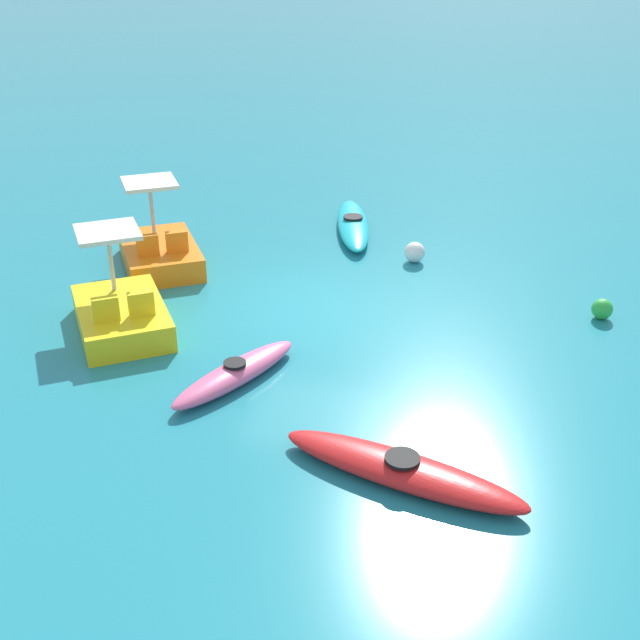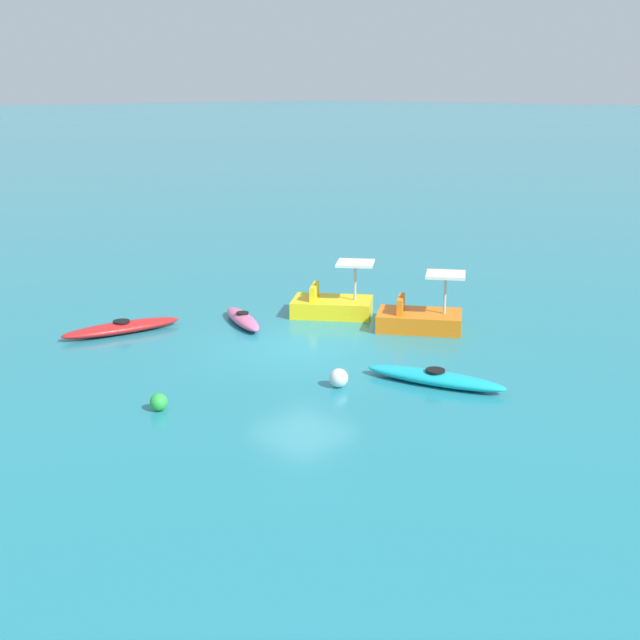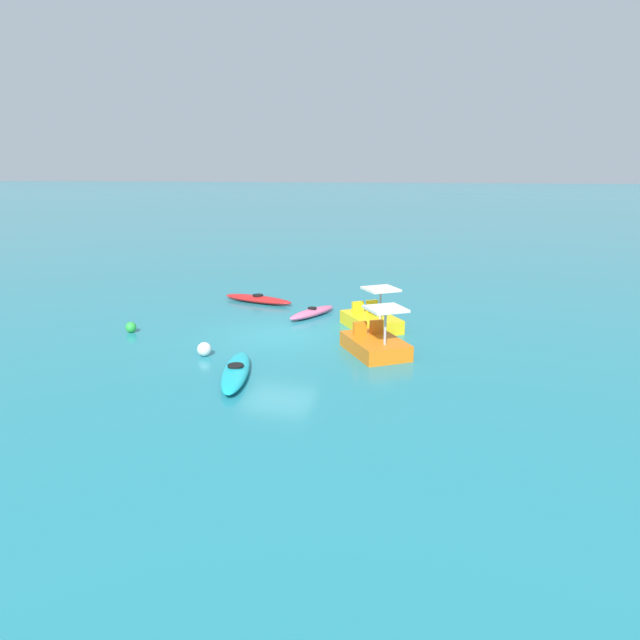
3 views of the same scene
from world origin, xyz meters
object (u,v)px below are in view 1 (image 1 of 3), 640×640
(buoy_green, at_px, (602,309))
(kayak_pink, at_px, (235,373))
(pedal_boat_yellow, at_px, (121,313))
(buoy_white, at_px, (415,252))
(kayak_red, at_px, (402,470))
(kayak_cyan, at_px, (353,224))
(pedal_boat_orange, at_px, (160,251))

(buoy_green, bearing_deg, kayak_pink, -55.02)
(pedal_boat_yellow, distance_m, buoy_white, 6.45)
(kayak_pink, relative_size, buoy_green, 6.87)
(kayak_red, bearing_deg, kayak_cyan, -162.20)
(kayak_cyan, height_order, buoy_white, buoy_white)
(pedal_boat_orange, bearing_deg, buoy_white, 108.14)
(kayak_cyan, distance_m, pedal_boat_orange, 4.70)
(kayak_cyan, height_order, kayak_pink, same)
(kayak_pink, height_order, buoy_white, buoy_white)
(pedal_boat_yellow, relative_size, buoy_white, 6.29)
(kayak_cyan, xyz_separation_m, buoy_green, (3.22, 5.56, 0.03))
(buoy_white, bearing_deg, kayak_red, 8.64)
(kayak_pink, distance_m, buoy_white, 6.05)
(kayak_pink, relative_size, buoy_white, 5.98)
(pedal_boat_yellow, xyz_separation_m, pedal_boat_orange, (-2.88, -0.65, 0.00))
(kayak_cyan, distance_m, kayak_pink, 7.22)
(kayak_red, relative_size, buoy_white, 7.91)
(kayak_pink, distance_m, kayak_red, 3.49)
(kayak_cyan, height_order, kayak_red, same)
(pedal_boat_orange, height_order, buoy_green, pedal_boat_orange)
(kayak_pink, xyz_separation_m, buoy_green, (-4.00, 5.72, 0.03))
(kayak_red, height_order, buoy_green, buoy_green)
(kayak_red, relative_size, pedal_boat_yellow, 1.26)
(pedal_boat_orange, distance_m, buoy_green, 9.01)
(pedal_boat_yellow, bearing_deg, buoy_green, 108.83)
(kayak_cyan, relative_size, kayak_pink, 1.31)
(pedal_boat_orange, bearing_deg, kayak_red, 47.68)
(pedal_boat_yellow, bearing_deg, kayak_red, 63.12)
(kayak_cyan, distance_m, buoy_green, 6.42)
(kayak_red, bearing_deg, buoy_green, 154.85)
(pedal_boat_yellow, xyz_separation_m, buoy_white, (-4.59, 4.54, -0.11))
(kayak_cyan, xyz_separation_m, pedal_boat_yellow, (6.07, -2.80, 0.17))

